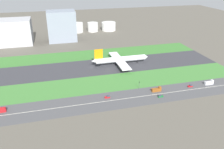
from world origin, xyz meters
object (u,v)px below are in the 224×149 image
Objects in this scene: car_1 at (108,97)px; fuel_tank_east at (109,26)px; car_0 at (190,86)px; truck_0 at (157,90)px; hangar_building at (62,26)px; fuel_tank_west at (78,28)px; airliner at (119,59)px; fuel_tank_centre at (93,27)px; car_3 at (160,96)px; terminal_building at (12,32)px; truck_1 at (209,83)px; traffic_light at (139,85)px.

car_1 is 0.18× the size of fuel_tank_east.
car_0 is 1.00× the size of car_1.
truck_0 is 0.19× the size of hangar_building.
car_1 is 227.18m from fuel_tank_west.
airliner is 3.65× the size of fuel_tank_centre.
terminal_building reaches higher than car_3.
car_1 is 204.17m from terminal_building.
airliner is at bearing 134.00° from truck_1.
car_1 is at bearing -97.64° from fuel_tank_centre.
car_0 is 0.09× the size of terminal_building.
traffic_light is at bearing -55.01° from terminal_building.
hangar_building is 1.80× the size of fuel_tank_east.
terminal_building is 2.90× the size of fuel_tank_centre.
hangar_building reaches higher than fuel_tank_east.
fuel_tank_east reaches higher than truck_0.
car_1 is at bearing -165.41° from traffic_light.
truck_1 is at bearing -0.00° from car_1.
fuel_tank_centre is (-46.36, 227.00, 6.52)m from car_0.
traffic_light is (-11.81, 17.99, 3.37)m from car_3.
car_1 is at bearing -104.42° from fuel_tank_east.
truck_0 is at bearing -97.15° from car_3.
car_0 is 0.61× the size of traffic_light.
fuel_tank_east is (27.89, 159.00, 0.73)m from airliner.
terminal_building reaches higher than fuel_tank_west.
fuel_tank_east is (27.63, 219.01, 2.67)m from traffic_light.
car_3 is 234.48m from terminal_building.
airliner is 94.64m from truck_1.
traffic_light is 183.03m from hangar_building.
airliner is 79.11m from car_3.
fuel_tank_centre is (-13.34, 227.00, 5.78)m from truck_0.
airliner is 2.69× the size of fuel_tank_east.
hangar_building is (-53.77, 114.00, 15.48)m from airliner.
airliner is at bearing -90.00° from fuel_tank_centre.
airliner is 166.99m from terminal_building.
terminal_building is at bearing 126.54° from truck_0.
fuel_tank_west is (5.53, 227.00, 7.03)m from car_1.
truck_1 is 230.18m from fuel_tank_east.
hangar_building is (-119.44, 182.00, 20.04)m from truck_1.
hangar_building is at bearing 118.82° from car_0.
truck_1 is at bearing -73.86° from fuel_tank_centre.
fuel_tank_centre is (121.52, 45.00, -9.82)m from terminal_building.
fuel_tank_centre is at bearing 90.07° from traffic_light.
terminal_building reaches higher than car_1.
fuel_tank_west is 52.83m from fuel_tank_east.
truck_1 is 1.91× the size of car_1.
fuel_tank_east is at bearing 28.86° from hangar_building.
truck_1 is at bearing -46.00° from airliner.
fuel_tank_west reaches higher than car_3.
truck_0 is 0.51× the size of fuel_tank_west.
fuel_tank_centre is at bearing 106.14° from truck_1.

